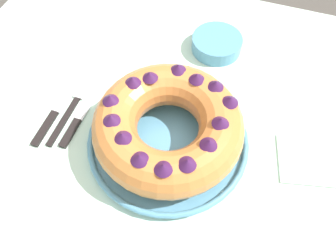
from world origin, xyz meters
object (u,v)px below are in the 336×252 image
(bundt_cake, at_px, (168,126))
(serving_dish, at_px, (168,140))
(fork, at_px, (72,107))
(cake_knife, at_px, (77,121))
(side_bowl, at_px, (217,44))
(serving_knife, at_px, (55,113))
(napkin, at_px, (317,161))

(bundt_cake, bearing_deg, serving_dish, -154.56)
(fork, bearing_deg, cake_knife, -47.20)
(fork, height_order, side_bowl, side_bowl)
(bundt_cake, distance_m, cake_knife, 0.21)
(fork, height_order, serving_knife, serving_knife)
(serving_knife, bearing_deg, bundt_cake, 4.66)
(serving_knife, distance_m, cake_knife, 0.06)
(bundt_cake, xyz_separation_m, fork, (-0.23, 0.02, -0.06))
(fork, relative_size, serving_knife, 0.91)
(fork, height_order, napkin, fork)
(serving_knife, relative_size, cake_knife, 1.25)
(napkin, bearing_deg, side_bowl, 138.11)
(serving_knife, distance_m, side_bowl, 0.42)
(serving_dish, xyz_separation_m, side_bowl, (0.03, 0.30, 0.01))
(serving_dish, distance_m, napkin, 0.31)
(serving_dish, xyz_separation_m, napkin, (0.30, 0.06, -0.01))
(serving_dish, xyz_separation_m, fork, (-0.23, 0.02, -0.01))
(side_bowl, bearing_deg, fork, -132.58)
(cake_knife, distance_m, side_bowl, 0.39)
(side_bowl, bearing_deg, napkin, -41.89)
(fork, bearing_deg, serving_knife, -136.91)
(fork, distance_m, side_bowl, 0.38)
(bundt_cake, bearing_deg, fork, 175.79)
(serving_dish, relative_size, serving_knife, 1.65)
(serving_dish, distance_m, bundt_cake, 0.06)
(fork, distance_m, serving_knife, 0.04)
(serving_knife, bearing_deg, napkin, 9.00)
(serving_dish, xyz_separation_m, cake_knife, (-0.20, -0.01, -0.01))
(serving_dish, xyz_separation_m, bundt_cake, (0.00, 0.00, 0.06))
(bundt_cake, bearing_deg, cake_knife, -176.56)
(bundt_cake, xyz_separation_m, napkin, (0.30, 0.06, -0.07))
(bundt_cake, xyz_separation_m, side_bowl, (0.03, 0.30, -0.05))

